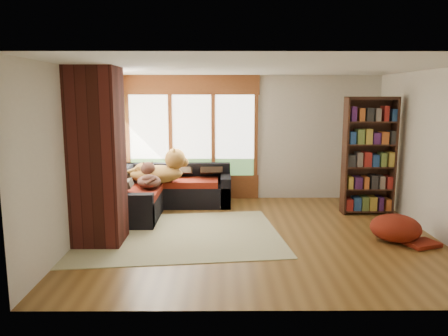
# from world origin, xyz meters

# --- Properties ---
(floor) EXTENTS (5.50, 5.50, 0.00)m
(floor) POSITION_xyz_m (0.00, 0.00, 0.00)
(floor) COLOR brown
(floor) RESTS_ON ground
(ceiling) EXTENTS (5.50, 5.50, 0.00)m
(ceiling) POSITION_xyz_m (0.00, 0.00, 2.60)
(ceiling) COLOR white
(wall_back) EXTENTS (5.50, 0.04, 2.60)m
(wall_back) POSITION_xyz_m (0.00, 2.50, 1.30)
(wall_back) COLOR silver
(wall_back) RESTS_ON ground
(wall_front) EXTENTS (5.50, 0.04, 2.60)m
(wall_front) POSITION_xyz_m (0.00, -2.50, 1.30)
(wall_front) COLOR silver
(wall_front) RESTS_ON ground
(wall_left) EXTENTS (0.04, 5.00, 2.60)m
(wall_left) POSITION_xyz_m (-2.75, 0.00, 1.30)
(wall_left) COLOR silver
(wall_left) RESTS_ON ground
(wall_right) EXTENTS (0.04, 5.00, 2.60)m
(wall_right) POSITION_xyz_m (2.75, 0.00, 1.30)
(wall_right) COLOR silver
(wall_right) RESTS_ON ground
(windows_back) EXTENTS (2.82, 0.10, 1.90)m
(windows_back) POSITION_xyz_m (-1.20, 2.47, 1.35)
(windows_back) COLOR brown
(windows_back) RESTS_ON wall_back
(windows_left) EXTENTS (0.10, 2.62, 1.90)m
(windows_left) POSITION_xyz_m (-2.72, 1.20, 1.35)
(windows_left) COLOR brown
(windows_left) RESTS_ON wall_left
(roller_blind) EXTENTS (0.03, 0.72, 0.90)m
(roller_blind) POSITION_xyz_m (-2.69, 2.03, 1.75)
(roller_blind) COLOR #6A7952
(roller_blind) RESTS_ON wall_left
(brick_chimney) EXTENTS (0.70, 0.70, 2.60)m
(brick_chimney) POSITION_xyz_m (-2.40, -0.35, 1.30)
(brick_chimney) COLOR #471914
(brick_chimney) RESTS_ON ground
(sectional_sofa) EXTENTS (2.20, 2.20, 0.80)m
(sectional_sofa) POSITION_xyz_m (-1.95, 1.70, 0.30)
(sectional_sofa) COLOR black
(sectional_sofa) RESTS_ON ground
(area_rug) EXTENTS (3.49, 2.82, 0.01)m
(area_rug) POSITION_xyz_m (-1.29, -0.04, 0.01)
(area_rug) COLOR beige
(area_rug) RESTS_ON ground
(bookshelf) EXTENTS (0.93, 0.31, 2.17)m
(bookshelf) POSITION_xyz_m (2.14, 1.24, 1.08)
(bookshelf) COLOR #381D12
(bookshelf) RESTS_ON ground
(pouf) EXTENTS (0.81, 0.81, 0.41)m
(pouf) POSITION_xyz_m (2.07, -0.32, 0.21)
(pouf) COLOR maroon
(pouf) RESTS_ON area_rug
(dog_tan) EXTENTS (1.13, 0.81, 0.58)m
(dog_tan) POSITION_xyz_m (-1.73, 1.51, 0.83)
(dog_tan) COLOR olive
(dog_tan) RESTS_ON sectional_sofa
(dog_brindle) EXTENTS (0.56, 0.76, 0.38)m
(dog_brindle) POSITION_xyz_m (-1.90, 1.11, 0.73)
(dog_brindle) COLOR #331F1A
(dog_brindle) RESTS_ON sectional_sofa
(throw_pillows) EXTENTS (1.98, 1.68, 0.45)m
(throw_pillows) POSITION_xyz_m (-1.86, 1.75, 0.77)
(throw_pillows) COLOR #31281E
(throw_pillows) RESTS_ON sectional_sofa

